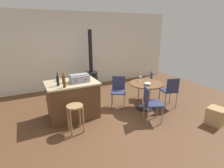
{
  "coord_description": "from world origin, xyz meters",
  "views": [
    {
      "loc": [
        -1.72,
        -3.51,
        2.16
      ],
      "look_at": [
        0.18,
        0.21,
        0.8
      ],
      "focal_mm": 28.1,
      "sensor_mm": 36.0,
      "label": 1
    }
  ],
  "objects_px": {
    "dining_table": "(146,89)",
    "bottle_2": "(58,81)",
    "cup_0": "(58,79)",
    "kitchen_island": "(73,99)",
    "cup_1": "(72,78)",
    "folding_chair_far": "(170,90)",
    "wine_glass": "(140,77)",
    "folding_chair_left": "(147,83)",
    "folding_chair_near": "(151,102)",
    "cardboard_box": "(216,116)",
    "wood_stove": "(91,76)",
    "wooden_stool": "(75,112)",
    "bottle_0": "(64,79)",
    "folding_chair_right": "(118,89)",
    "bottle_1": "(64,84)",
    "toolbox": "(79,78)",
    "serving_bowl": "(147,84)"
  },
  "relations": [
    {
      "from": "wine_glass",
      "to": "cardboard_box",
      "type": "relative_size",
      "value": 0.36
    },
    {
      "from": "wooden_stool",
      "to": "dining_table",
      "type": "distance_m",
      "value": 2.06
    },
    {
      "from": "bottle_2",
      "to": "serving_bowl",
      "type": "bearing_deg",
      "value": -11.72
    },
    {
      "from": "dining_table",
      "to": "cup_0",
      "type": "height_order",
      "value": "cup_0"
    },
    {
      "from": "folding_chair_near",
      "to": "cardboard_box",
      "type": "height_order",
      "value": "folding_chair_near"
    },
    {
      "from": "folding_chair_far",
      "to": "folding_chair_left",
      "type": "height_order",
      "value": "folding_chair_left"
    },
    {
      "from": "wooden_stool",
      "to": "wine_glass",
      "type": "height_order",
      "value": "wine_glass"
    },
    {
      "from": "bottle_0",
      "to": "serving_bowl",
      "type": "relative_size",
      "value": 1.38
    },
    {
      "from": "wooden_stool",
      "to": "bottle_2",
      "type": "distance_m",
      "value": 0.83
    },
    {
      "from": "dining_table",
      "to": "wine_glass",
      "type": "bearing_deg",
      "value": 93.4
    },
    {
      "from": "kitchen_island",
      "to": "dining_table",
      "type": "distance_m",
      "value": 1.96
    },
    {
      "from": "dining_table",
      "to": "bottle_2",
      "type": "height_order",
      "value": "bottle_2"
    },
    {
      "from": "kitchen_island",
      "to": "folding_chair_far",
      "type": "relative_size",
      "value": 1.4
    },
    {
      "from": "wooden_stool",
      "to": "wood_stove",
      "type": "height_order",
      "value": "wood_stove"
    },
    {
      "from": "cup_0",
      "to": "cup_1",
      "type": "height_order",
      "value": "cup_1"
    },
    {
      "from": "bottle_0",
      "to": "bottle_2",
      "type": "height_order",
      "value": "bottle_2"
    },
    {
      "from": "bottle_0",
      "to": "cardboard_box",
      "type": "bearing_deg",
      "value": -32.0
    },
    {
      "from": "folding_chair_left",
      "to": "folding_chair_near",
      "type": "bearing_deg",
      "value": -124.04
    },
    {
      "from": "kitchen_island",
      "to": "wooden_stool",
      "type": "xyz_separation_m",
      "value": [
        -0.14,
        -0.7,
        0.0
      ]
    },
    {
      "from": "bottle_2",
      "to": "cardboard_box",
      "type": "distance_m",
      "value": 3.72
    },
    {
      "from": "folding_chair_right",
      "to": "bottle_2",
      "type": "height_order",
      "value": "bottle_2"
    },
    {
      "from": "folding_chair_near",
      "to": "cardboard_box",
      "type": "xyz_separation_m",
      "value": [
        1.27,
        -0.81,
        -0.3
      ]
    },
    {
      "from": "bottle_2",
      "to": "cardboard_box",
      "type": "bearing_deg",
      "value": -28.56
    },
    {
      "from": "folding_chair_near",
      "to": "wood_stove",
      "type": "bearing_deg",
      "value": 98.97
    },
    {
      "from": "dining_table",
      "to": "bottle_1",
      "type": "distance_m",
      "value": 2.19
    },
    {
      "from": "wood_stove",
      "to": "toolbox",
      "type": "distance_m",
      "value": 2.09
    },
    {
      "from": "bottle_0",
      "to": "wine_glass",
      "type": "distance_m",
      "value": 2.08
    },
    {
      "from": "bottle_0",
      "to": "folding_chair_left",
      "type": "bearing_deg",
      "value": 1.77
    },
    {
      "from": "folding_chair_right",
      "to": "wood_stove",
      "type": "distance_m",
      "value": 1.73
    },
    {
      "from": "folding_chair_right",
      "to": "cup_1",
      "type": "height_order",
      "value": "cup_1"
    },
    {
      "from": "toolbox",
      "to": "bottle_2",
      "type": "height_order",
      "value": "bottle_2"
    },
    {
      "from": "toolbox",
      "to": "cardboard_box",
      "type": "bearing_deg",
      "value": -34.05
    },
    {
      "from": "cup_1",
      "to": "wine_glass",
      "type": "height_order",
      "value": "cup_1"
    },
    {
      "from": "cardboard_box",
      "to": "dining_table",
      "type": "bearing_deg",
      "value": 123.83
    },
    {
      "from": "toolbox",
      "to": "cup_0",
      "type": "bearing_deg",
      "value": 145.91
    },
    {
      "from": "folding_chair_left",
      "to": "folding_chair_right",
      "type": "relative_size",
      "value": 1.02
    },
    {
      "from": "cup_0",
      "to": "kitchen_island",
      "type": "bearing_deg",
      "value": -41.64
    },
    {
      "from": "folding_chair_far",
      "to": "kitchen_island",
      "type": "bearing_deg",
      "value": 164.82
    },
    {
      "from": "wooden_stool",
      "to": "cup_0",
      "type": "distance_m",
      "value": 1.07
    },
    {
      "from": "kitchen_island",
      "to": "dining_table",
      "type": "relative_size",
      "value": 1.35
    },
    {
      "from": "bottle_0",
      "to": "serving_bowl",
      "type": "xyz_separation_m",
      "value": [
        2.01,
        -0.61,
        -0.23
      ]
    },
    {
      "from": "folding_chair_far",
      "to": "wine_glass",
      "type": "bearing_deg",
      "value": 142.49
    },
    {
      "from": "folding_chair_near",
      "to": "wood_stove",
      "type": "height_order",
      "value": "wood_stove"
    },
    {
      "from": "kitchen_island",
      "to": "folding_chair_right",
      "type": "bearing_deg",
      "value": 0.34
    },
    {
      "from": "wooden_stool",
      "to": "bottle_2",
      "type": "xyz_separation_m",
      "value": [
        -0.2,
        0.56,
        0.57
      ]
    },
    {
      "from": "wine_glass",
      "to": "folding_chair_near",
      "type": "bearing_deg",
      "value": -109.45
    },
    {
      "from": "folding_chair_near",
      "to": "bottle_2",
      "type": "relative_size",
      "value": 2.76
    },
    {
      "from": "dining_table",
      "to": "folding_chair_right",
      "type": "relative_size",
      "value": 1.05
    },
    {
      "from": "dining_table",
      "to": "wood_stove",
      "type": "relative_size",
      "value": 0.43
    },
    {
      "from": "folding_chair_right",
      "to": "cardboard_box",
      "type": "xyz_separation_m",
      "value": [
        1.56,
        -1.88,
        -0.31
      ]
    }
  ]
}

